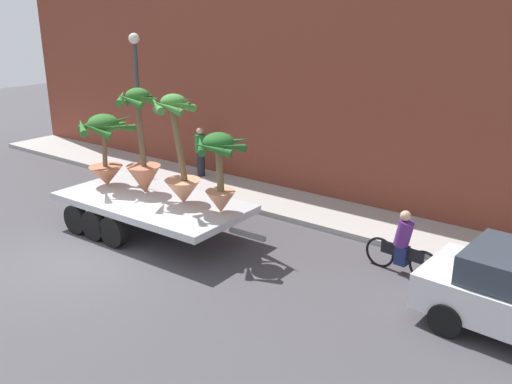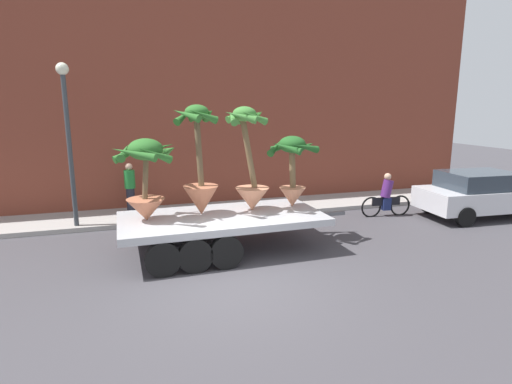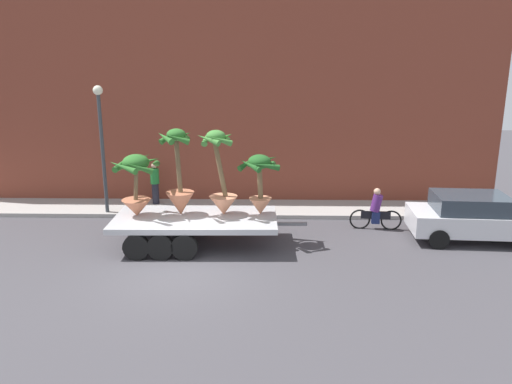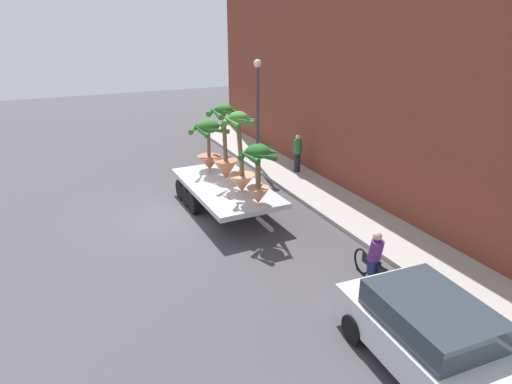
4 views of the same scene
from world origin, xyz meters
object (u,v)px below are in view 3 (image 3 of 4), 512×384
object	(u,v)px
flatbed_trailer	(188,223)
parked_car	(474,217)
potted_palm_middle	(221,180)
street_lamp	(101,133)
pedestrian_near_gate	(155,182)
cyclist	(376,211)
potted_palm_rear	(179,182)
potted_palm_extra	(260,180)
potted_palm_front	(136,183)

from	to	relation	value
flatbed_trailer	parked_car	size ratio (longest dim) A/B	1.44
potted_palm_middle	street_lamp	world-z (taller)	street_lamp
flatbed_trailer	pedestrian_near_gate	xyz separation A→B (m)	(-2.03, 4.36, 0.28)
cyclist	parked_car	bearing A→B (deg)	-19.50
potted_palm_rear	flatbed_trailer	bearing A→B (deg)	-38.31
flatbed_trailer	cyclist	bearing A→B (deg)	15.54
potted_palm_extra	street_lamp	world-z (taller)	street_lamp
potted_palm_front	pedestrian_near_gate	bearing A→B (deg)	95.30
parked_car	street_lamp	size ratio (longest dim) A/B	0.90
potted_palm_front	cyclist	xyz separation A→B (m)	(8.06, 1.70, -1.42)
potted_palm_front	street_lamp	world-z (taller)	street_lamp
potted_palm_extra	street_lamp	size ratio (longest dim) A/B	0.41
potted_palm_rear	street_lamp	size ratio (longest dim) A/B	0.58
potted_palm_front	street_lamp	xyz separation A→B (m)	(-2.03, 3.06, 1.14)
potted_palm_front	cyclist	bearing A→B (deg)	11.92
street_lamp	potted_palm_front	bearing A→B (deg)	-56.39
cyclist	street_lamp	distance (m)	10.51
potted_palm_rear	potted_palm_front	size ratio (longest dim) A/B	1.39
pedestrian_near_gate	potted_palm_middle	bearing A→B (deg)	-53.01
flatbed_trailer	potted_palm_extra	size ratio (longest dim) A/B	3.15
cyclist	street_lamp	world-z (taller)	street_lamp
flatbed_trailer	potted_palm_middle	bearing A→B (deg)	14.21
potted_palm_front	potted_palm_extra	size ratio (longest dim) A/B	1.02
flatbed_trailer	street_lamp	size ratio (longest dim) A/B	1.30
street_lamp	cyclist	bearing A→B (deg)	-7.66
potted_palm_rear	cyclist	xyz separation A→B (m)	(6.72, 1.56, -1.40)
potted_palm_front	potted_palm_extra	world-z (taller)	potted_palm_front
potted_palm_middle	potted_palm_front	xyz separation A→B (m)	(-2.69, -0.18, -0.07)
potted_palm_middle	parked_car	bearing A→B (deg)	3.12
potted_palm_rear	cyclist	distance (m)	7.04
potted_palm_middle	potted_palm_extra	size ratio (longest dim) A/B	1.40
potted_palm_extra	pedestrian_near_gate	size ratio (longest dim) A/B	1.16
parked_car	potted_palm_front	bearing A→B (deg)	-176.70
potted_palm_middle	cyclist	bearing A→B (deg)	15.81
cyclist	potted_palm_front	bearing A→B (deg)	-168.08
potted_palm_middle	potted_palm_extra	xyz separation A→B (m)	(1.26, 0.08, -0.04)
potted_palm_front	parked_car	size ratio (longest dim) A/B	0.47
flatbed_trailer	street_lamp	xyz separation A→B (m)	(-3.67, 3.15, 2.47)
potted_palm_middle	parked_car	size ratio (longest dim) A/B	0.64
potted_palm_extra	flatbed_trailer	bearing A→B (deg)	-171.47
flatbed_trailer	parked_car	world-z (taller)	parked_car
potted_palm_middle	street_lamp	xyz separation A→B (m)	(-4.72, 2.88, 1.07)
cyclist	potted_palm_rear	bearing A→B (deg)	-166.92
potted_palm_front	cyclist	size ratio (longest dim) A/B	1.10
cyclist	parked_car	xyz separation A→B (m)	(3.01, -1.06, 0.16)
potted_palm_rear	parked_car	bearing A→B (deg)	2.92
potted_palm_extra	parked_car	xyz separation A→B (m)	(7.13, 0.38, -1.29)
potted_palm_front	parked_car	xyz separation A→B (m)	(11.07, 0.64, -1.26)
potted_palm_rear	potted_palm_extra	distance (m)	2.60
street_lamp	flatbed_trailer	bearing A→B (deg)	-40.65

